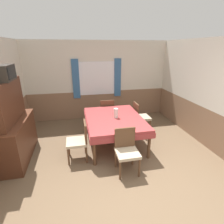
% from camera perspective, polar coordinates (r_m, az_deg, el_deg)
% --- Properties ---
extents(ground_plane, '(16.00, 16.00, 0.00)m').
position_cam_1_polar(ground_plane, '(3.30, 6.22, -25.83)').
color(ground_plane, brown).
extents(wall_back, '(5.10, 0.09, 2.60)m').
position_cam_1_polar(wall_back, '(6.04, -4.44, 10.08)').
color(wall_back, silver).
rests_on(wall_back, ground_plane).
extents(wall_left, '(0.05, 4.12, 2.60)m').
position_cam_1_polar(wall_left, '(4.45, -32.56, 3.12)').
color(wall_left, silver).
rests_on(wall_left, ground_plane).
extents(wall_right, '(0.05, 4.12, 2.60)m').
position_cam_1_polar(wall_right, '(5.22, 25.80, 6.44)').
color(wall_right, silver).
rests_on(wall_right, ground_plane).
extents(dining_table, '(1.41, 1.84, 0.72)m').
position_cam_1_polar(dining_table, '(4.43, 0.72, -2.97)').
color(dining_table, '#9E3838').
rests_on(dining_table, ground_plane).
extents(chair_right_far, '(0.44, 0.44, 0.89)m').
position_cam_1_polar(chair_right_far, '(5.19, 9.09, -1.25)').
color(chair_right_far, brown).
rests_on(chair_right_far, ground_plane).
extents(chair_head_window, '(0.44, 0.44, 0.89)m').
position_cam_1_polar(chair_head_window, '(5.49, -1.83, 0.19)').
color(chair_head_window, brown).
rests_on(chair_head_window, ground_plane).
extents(chair_head_near, '(0.44, 0.44, 0.89)m').
position_cam_1_polar(chair_head_near, '(3.54, 4.74, -11.97)').
color(chair_head_near, brown).
rests_on(chair_head_near, ground_plane).
extents(chair_left_near, '(0.44, 0.44, 0.89)m').
position_cam_1_polar(chair_left_near, '(3.92, -10.54, -8.83)').
color(chair_left_near, brown).
rests_on(chair_left_near, ground_plane).
extents(sideboard, '(0.46, 1.52, 1.76)m').
position_cam_1_polar(sideboard, '(4.33, -29.10, -4.64)').
color(sideboard, '#4C2819').
rests_on(sideboard, ground_plane).
extents(tv, '(0.29, 0.54, 0.30)m').
position_cam_1_polar(tv, '(4.01, -31.81, 10.76)').
color(tv, '#2D2823').
rests_on(tv, sideboard).
extents(vase, '(0.11, 0.11, 0.24)m').
position_cam_1_polar(vase, '(4.34, 1.29, -0.35)').
color(vase, silver).
rests_on(vase, dining_table).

